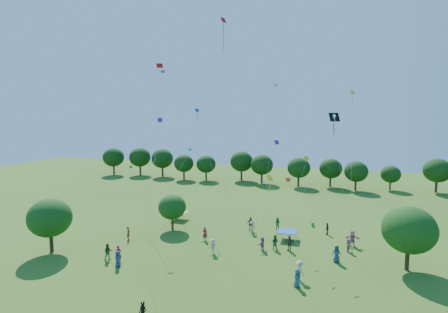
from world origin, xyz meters
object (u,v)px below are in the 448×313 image
near_tree_west (50,218)px  tent_blue (287,231)px  near_tree_north (172,207)px  man_in_black (143,313)px  pirate_kite (333,121)px  tent_red_stripe (179,213)px  near_tree_east (409,230)px  red_high_kite (224,62)px

near_tree_west → tent_blue: bearing=24.8°
near_tree_north → tent_blue: (15.01, 0.55, -2.00)m
near_tree_north → man_in_black: 21.03m
tent_blue → pirate_kite: 14.58m
near_tree_west → tent_red_stripe: near_tree_west is taller
near_tree_east → pirate_kite: pirate_kite is taller
near_tree_west → near_tree_east: (36.78, 6.42, 0.17)m
near_tree_north → pirate_kite: bearing=-7.7°
near_tree_west → man_in_black: size_ratio=3.51×
near_tree_west → near_tree_north: size_ratio=1.28×
tent_red_stripe → pirate_kite: (20.64, -6.83, 13.42)m
man_in_black → red_high_kite: (0.60, 18.43, 20.36)m
tent_blue → red_high_kite: size_ratio=0.09×
near_tree_west → near_tree_east: near_tree_east is taller
tent_red_stripe → near_tree_east: bearing=-16.9°
tent_red_stripe → tent_blue: 16.34m
near_tree_north → tent_blue: 15.15m
near_tree_north → man_in_black: near_tree_north is taller
near_tree_north → man_in_black: bearing=-70.8°
pirate_kite → red_high_kite: 14.05m
tent_blue → red_high_kite: (-7.53, -1.87, 20.18)m
tent_blue → near_tree_north: bearing=-177.9°
man_in_black → pirate_kite: (12.84, 17.09, 13.60)m
man_in_black → tent_red_stripe: bearing=114.5°
near_tree_north → tent_red_stripe: (-0.92, 4.16, -2.00)m
red_high_kite → near_tree_north: bearing=170.0°
tent_blue → tent_red_stripe: bearing=167.2°
near_tree_east → tent_blue: near_tree_east is taller
tent_blue → man_in_black: bearing=-111.8°
near_tree_west → man_in_black: 18.97m
man_in_black → near_tree_east: bearing=43.5°
near_tree_north → tent_red_stripe: near_tree_north is taller
near_tree_east → man_in_black: (-20.32, -15.36, -3.22)m
near_tree_west → tent_red_stripe: (8.66, 14.98, -2.87)m
near_tree_west → tent_red_stripe: bearing=60.0°
tent_red_stripe → red_high_kite: 22.53m
tent_blue → pirate_kite: pirate_kite is taller
red_high_kite → tent_blue: bearing=13.9°
near_tree_west → near_tree_east: 37.33m
tent_red_stripe → man_in_black: size_ratio=1.28×
near_tree_west → man_in_black: (16.46, -8.94, -3.05)m
near_tree_west → man_in_black: near_tree_west is taller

